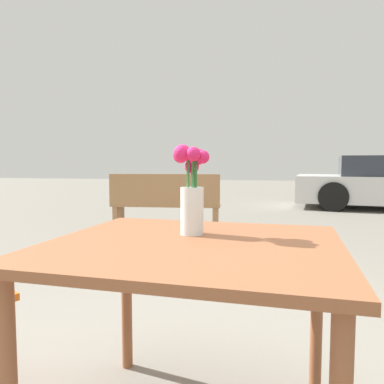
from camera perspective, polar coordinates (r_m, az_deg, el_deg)
table_front at (r=1.32m, az=0.22°, el=-11.39°), size 1.04×0.95×0.72m
flower_vase at (r=1.40m, az=-0.09°, el=-0.14°), size 0.14×0.14×0.34m
bench_middle at (r=4.82m, az=-4.09°, el=-1.97°), size 1.43×0.48×0.85m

